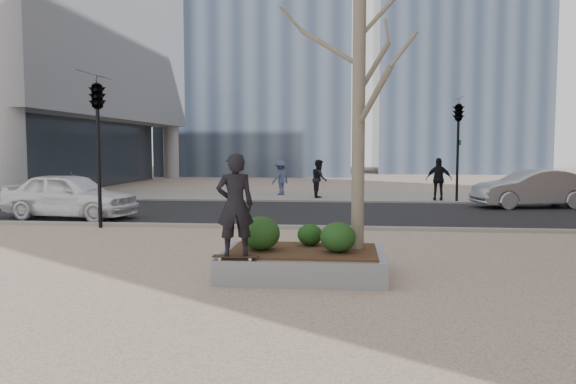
# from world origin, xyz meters

# --- Properties ---
(ground) EXTENTS (120.00, 120.00, 0.00)m
(ground) POSITION_xyz_m (0.00, 0.00, 0.00)
(ground) COLOR tan
(ground) RESTS_ON ground
(street) EXTENTS (60.00, 8.00, 0.02)m
(street) POSITION_xyz_m (0.00, 10.00, 0.01)
(street) COLOR black
(street) RESTS_ON ground
(far_sidewalk) EXTENTS (60.00, 6.00, 0.02)m
(far_sidewalk) POSITION_xyz_m (0.00, 17.00, 0.01)
(far_sidewalk) COLOR gray
(far_sidewalk) RESTS_ON ground
(planter) EXTENTS (3.00, 2.00, 0.45)m
(planter) POSITION_xyz_m (1.00, 0.00, 0.23)
(planter) COLOR gray
(planter) RESTS_ON ground
(planter_mulch) EXTENTS (2.70, 1.70, 0.04)m
(planter_mulch) POSITION_xyz_m (1.00, 0.00, 0.47)
(planter_mulch) COLOR #382314
(planter_mulch) RESTS_ON planter
(sycamore_tree) EXTENTS (2.80, 2.80, 6.60)m
(sycamore_tree) POSITION_xyz_m (2.00, 0.30, 3.79)
(sycamore_tree) COLOR gray
(sycamore_tree) RESTS_ON planter_mulch
(shrub_left) EXTENTS (0.73, 0.73, 0.62)m
(shrub_left) POSITION_xyz_m (0.22, -0.12, 0.80)
(shrub_left) COLOR #133E16
(shrub_left) RESTS_ON planter_mulch
(shrub_middle) EXTENTS (0.49, 0.49, 0.42)m
(shrub_middle) POSITION_xyz_m (1.09, 0.47, 0.70)
(shrub_middle) COLOR #123410
(shrub_middle) RESTS_ON planter_mulch
(shrub_right) EXTENTS (0.64, 0.64, 0.55)m
(shrub_right) POSITION_xyz_m (1.64, -0.19, 0.76)
(shrub_right) COLOR #133C17
(shrub_right) RESTS_ON planter_mulch
(skateboard) EXTENTS (0.79, 0.25, 0.08)m
(skateboard) POSITION_xyz_m (-0.10, -0.88, 0.49)
(skateboard) COLOR black
(skateboard) RESTS_ON planter
(skateboarder) EXTENTS (0.73, 0.58, 1.76)m
(skateboarder) POSITION_xyz_m (-0.10, -0.88, 1.40)
(skateboarder) COLOR black
(skateboarder) RESTS_ON skateboard
(police_car) EXTENTS (4.74, 2.50, 1.54)m
(police_car) POSITION_xyz_m (-7.40, 7.47, 0.79)
(police_car) COLOR white
(police_car) RESTS_ON street
(car_silver) EXTENTS (4.73, 2.44, 1.49)m
(car_silver) POSITION_xyz_m (9.02, 12.69, 0.76)
(car_silver) COLOR #AEB1B7
(car_silver) RESTS_ON street
(pedestrian_a) EXTENTS (0.81, 0.97, 1.80)m
(pedestrian_a) POSITION_xyz_m (0.46, 16.10, 0.92)
(pedestrian_a) COLOR black
(pedestrian_a) RESTS_ON far_sidewalk
(pedestrian_b) EXTENTS (1.15, 1.27, 1.71)m
(pedestrian_b) POSITION_xyz_m (-1.54, 17.42, 0.88)
(pedestrian_b) COLOR #3D4C6F
(pedestrian_b) RESTS_ON far_sidewalk
(pedestrian_c) EXTENTS (1.15, 0.57, 1.90)m
(pedestrian_c) POSITION_xyz_m (5.84, 15.26, 0.97)
(pedestrian_c) COLOR black
(pedestrian_c) RESTS_ON far_sidewalk
(traffic_light_near) EXTENTS (0.60, 2.48, 4.50)m
(traffic_light_near) POSITION_xyz_m (-5.50, 5.60, 2.25)
(traffic_light_near) COLOR black
(traffic_light_near) RESTS_ON ground
(traffic_light_far) EXTENTS (0.60, 2.48, 4.50)m
(traffic_light_far) POSITION_xyz_m (6.50, 14.60, 2.25)
(traffic_light_far) COLOR black
(traffic_light_far) RESTS_ON ground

